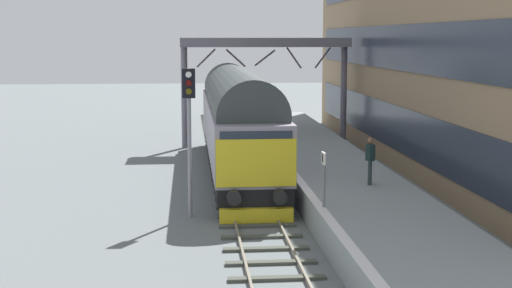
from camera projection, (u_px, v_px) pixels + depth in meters
ground_plane at (247, 197)px, 28.11m from camera, size 140.00×140.00×0.00m
track_main at (247, 195)px, 28.10m from camera, size 2.50×60.00×0.15m
station_platform at (339, 182)px, 28.36m from camera, size 4.00×44.00×1.01m
station_building at (461, 11)px, 33.21m from camera, size 6.03×36.91×14.53m
diesel_locomotive at (238, 119)px, 32.58m from camera, size 2.74×18.29×4.68m
signal_post_near at (189, 123)px, 24.55m from camera, size 0.44×0.22×5.06m
platform_number_sign at (324, 170)px, 21.87m from camera, size 0.10×0.44×1.68m
waiting_passenger at (370, 156)px, 25.35m from camera, size 0.43×0.49×1.64m
overhead_footbridge at (265, 50)px, 40.21m from camera, size 9.30×2.00×6.06m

